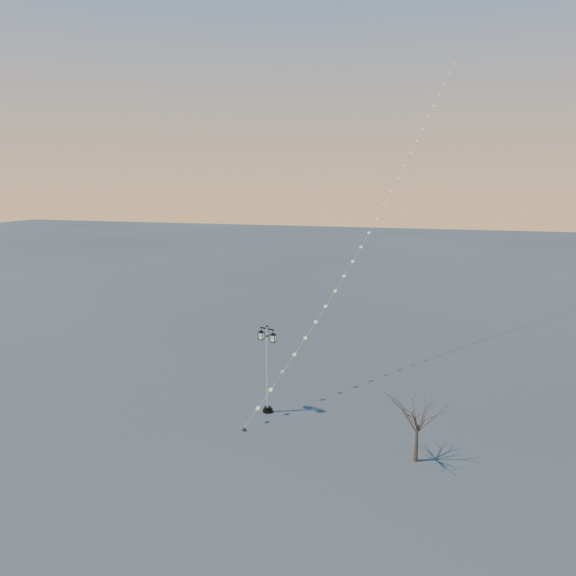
% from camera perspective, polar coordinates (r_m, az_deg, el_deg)
% --- Properties ---
extents(ground, '(300.00, 300.00, 0.00)m').
position_cam_1_polar(ground, '(32.01, -2.97, -15.51)').
color(ground, '#414342').
rests_on(ground, ground).
extents(street_lamp, '(1.39, 0.82, 5.70)m').
position_cam_1_polar(street_lamp, '(33.98, -2.20, -8.12)').
color(street_lamp, black).
rests_on(street_lamp, ground).
extents(bare_tree, '(2.27, 2.27, 3.76)m').
position_cam_1_polar(bare_tree, '(29.23, 13.59, -12.87)').
color(bare_tree, '#4A392D').
rests_on(bare_tree, ground).
extents(kite_train, '(10.90, 33.63, 26.60)m').
position_cam_1_polar(kite_train, '(44.29, 9.42, 9.46)').
color(kite_train, '#39201C').
rests_on(kite_train, ground).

